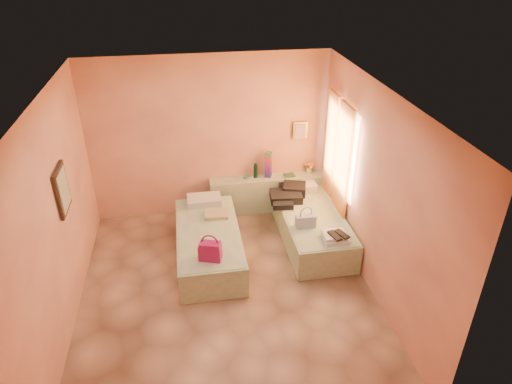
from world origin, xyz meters
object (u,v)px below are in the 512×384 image
Objects in this scene: towel_stack at (336,237)px; headboard_ledge at (268,193)px; water_bottle at (256,171)px; flower_vase at (309,167)px; bed_left at (209,244)px; blue_handbag at (306,221)px; magenta_handbag at (210,251)px; bed_right at (311,226)px; green_book at (289,175)px.

headboard_ledge is at bearing 110.10° from towel_stack.
flower_vase is (0.98, 0.03, -0.01)m from water_bottle.
water_bottle is 1.11× the size of flower_vase.
towel_stack is (1.82, -0.55, 0.30)m from bed_left.
blue_handbag is (1.47, -0.14, 0.35)m from bed_left.
bed_left is 1.93m from towel_stack.
towel_stack is (1.83, 0.15, -0.09)m from magenta_handbag.
flower_vase is (1.92, 1.33, 0.52)m from bed_left.
water_bottle is (-0.74, 1.09, 0.53)m from bed_right.
towel_stack is (0.66, -1.81, 0.23)m from headboard_ledge.
headboard_ledge is 1.02× the size of bed_left.
towel_stack is at bearing -69.90° from headboard_ledge.
flower_vase reaches higher than blue_handbag.
blue_handbag is at bearing -106.99° from flower_vase.
water_bottle reaches higher than bed_right.
magenta_handbag reaches higher than blue_handbag.
bed_right is 1.42m from water_bottle.
green_book is 2.49m from magenta_handbag.
towel_stack is at bearing -64.68° from water_bottle.
headboard_ledge is 0.88m from flower_vase.
headboard_ledge is 6.78× the size of blue_handbag.
bed_left is 2.02m from green_book.
green_book is 0.40m from flower_vase.
water_bottle is at bearing 54.09° from bed_left.
blue_handbag is at bearing -69.81° from water_bottle.
bed_right is at bearing -102.03° from flower_vase.
headboard_ledge is 1.71m from bed_left.
headboard_ledge is 11.05× the size of green_book.
flower_vase is (0.38, 0.09, 0.10)m from green_book.
magenta_handbag is at bearing -136.09° from green_book.
green_book reaches higher than towel_stack.
bed_left is 8.64× the size of flower_vase.
bed_left is at bearing -125.97° from water_bottle.
green_book is at bearing 38.99° from bed_left.
towel_stack is (0.14, -0.76, 0.30)m from bed_right.
headboard_ledge is at bearing 47.52° from bed_left.
bed_right is 1.26m from flower_vase.
green_book is at bearing -167.36° from flower_vase.
magenta_handbag reaches higher than headboard_ledge.
bed_right is 1.96m from magenta_handbag.
towel_stack is (-0.10, -1.88, -0.22)m from flower_vase.
flower_vase reaches higher than headboard_ledge.
water_bottle is 1.54m from blue_handbag.
water_bottle is at bearing -178.25° from flower_vase.
bed_right is 8.64× the size of flower_vase.
blue_handbag is (0.53, -1.44, -0.18)m from water_bottle.
bed_right is 0.83m from towel_stack.
water_bottle is at bearing 115.32° from towel_stack.
magenta_handbag is at bearing -115.52° from water_bottle.
blue_handbag reaches higher than bed_left.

